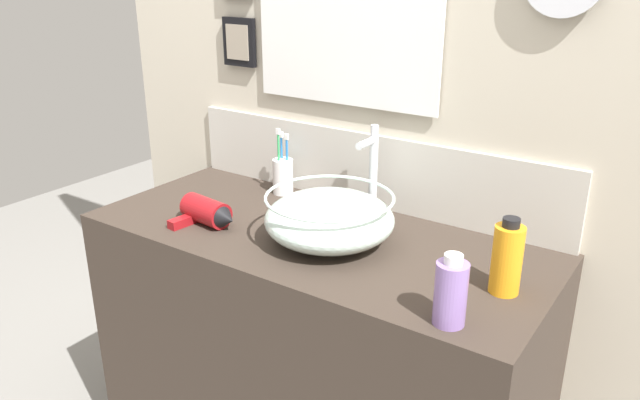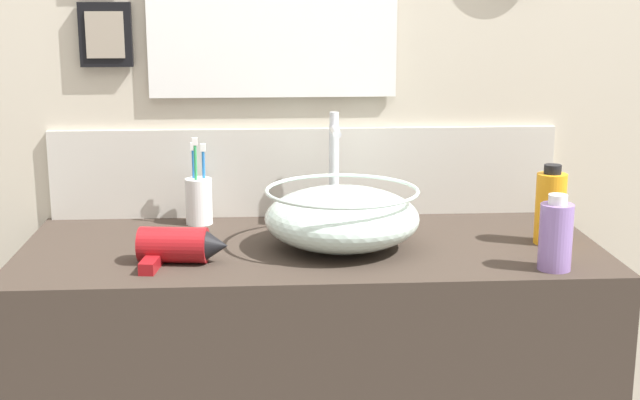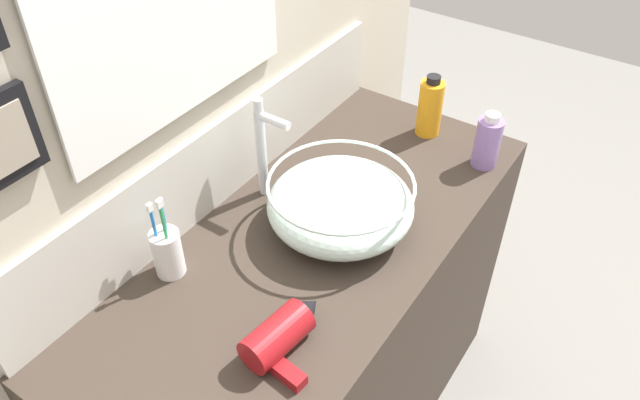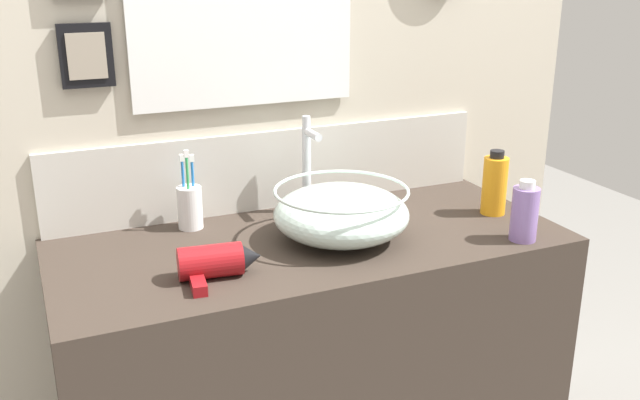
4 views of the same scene
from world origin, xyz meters
The scene contains 8 objects.
vanity_counter centered at (0.00, 0.00, 0.42)m, with size 1.25×0.54×0.84m, color #382D26.
back_panel centered at (0.00, 0.30, 1.29)m, with size 1.88×0.10×2.59m.
glass_bowl_sink centered at (0.07, -0.02, 0.91)m, with size 0.33×0.33×0.13m.
faucet centered at (0.07, 0.19, 0.99)m, with size 0.02×0.09×0.26m.
hair_drier centered at (-0.27, -0.11, 0.88)m, with size 0.19×0.14×0.07m.
toothbrush_cup centered at (-0.25, 0.20, 0.90)m, with size 0.06×0.06×0.21m.
spray_bottle centered at (0.52, -0.02, 0.92)m, with size 0.07×0.07×0.17m.
soap_dispenser centered at (0.47, -0.21, 0.91)m, with size 0.07×0.07×0.15m.
Camera 3 is at (-0.83, -0.57, 1.83)m, focal length 35.00 mm.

